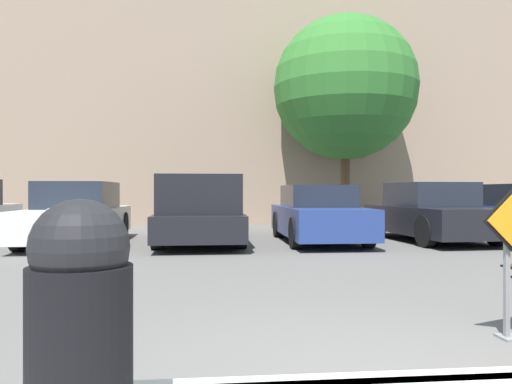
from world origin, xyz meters
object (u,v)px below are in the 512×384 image
Objects in this scene: parked_car_fourth at (431,214)px; pickup_truck at (200,213)px; parked_car_third at (318,215)px; bollard_nearest at (49,232)px; trash_bin at (80,309)px; parked_car_second at (77,215)px.

pickup_truck is at bearing -4.01° from parked_car_fourth.
parked_car_third reaches higher than bollard_nearest.
bollard_nearest is (-2.23, 6.92, -0.18)m from trash_bin.
trash_bin is 7.27m from bollard_nearest.
parked_car_fourth is (2.89, -0.04, 0.03)m from parked_car_third.
pickup_truck reaches higher than parked_car_second.
parked_car_second is 4.86× the size of bollard_nearest.
pickup_truck is at bearing 87.28° from trash_bin.
parked_car_second is 8.67m from parked_car_fourth.
parked_car_third is 10.14m from trash_bin.
bollard_nearest is at bearing 13.97° from parked_car_fourth.
trash_bin reaches higher than bollard_nearest.
bollard_nearest is (0.20, -2.78, -0.18)m from parked_car_second.
parked_car_fourth reaches higher than parked_car_third.
parked_car_fourth reaches higher than trash_bin.
parked_car_third is at bearing 25.46° from bollard_nearest.
trash_bin is (-6.23, -9.54, -0.00)m from parked_car_fourth.
trash_bin is at bearing 53.62° from parked_car_fourth.
parked_car_third is 4.79× the size of bollard_nearest.
parked_car_second is 0.82× the size of pickup_truck.
pickup_truck reaches higher than parked_car_third.
trash_bin is at bearing 87.19° from pickup_truck.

